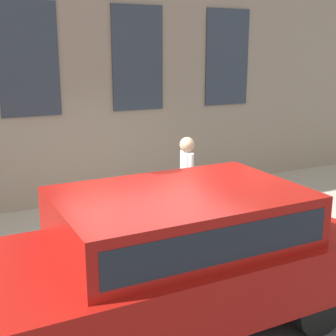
# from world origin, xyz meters

# --- Properties ---
(ground_plane) EXTENTS (80.00, 80.00, 0.00)m
(ground_plane) POSITION_xyz_m (0.00, 0.00, 0.00)
(ground_plane) COLOR #47474C
(sidewalk) EXTENTS (3.09, 60.00, 0.14)m
(sidewalk) POSITION_xyz_m (1.54, 0.00, 0.07)
(sidewalk) COLOR #A8A093
(sidewalk) RESTS_ON ground_plane
(building_facade) EXTENTS (0.33, 40.00, 7.62)m
(building_facade) POSITION_xyz_m (3.24, 0.00, 3.82)
(building_facade) COLOR gray
(building_facade) RESTS_ON ground_plane
(fire_hydrant) EXTENTS (0.31, 0.43, 0.73)m
(fire_hydrant) POSITION_xyz_m (0.67, -0.18, 0.51)
(fire_hydrant) COLOR gold
(fire_hydrant) RESTS_ON sidewalk
(person) EXTENTS (0.39, 0.26, 1.60)m
(person) POSITION_xyz_m (0.90, -1.03, 1.10)
(person) COLOR #998466
(person) RESTS_ON sidewalk
(parked_truck_red_near) EXTENTS (2.09, 4.50, 1.62)m
(parked_truck_red_near) POSITION_xyz_m (-1.43, 0.43, 0.93)
(parked_truck_red_near) COLOR black
(parked_truck_red_near) RESTS_ON ground_plane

